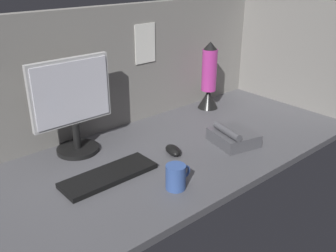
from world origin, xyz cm
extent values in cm
cube|color=#515156|center=(0.00, 0.00, -1.50)|extent=(180.00, 80.00, 3.00)
cube|color=gray|center=(0.00, 37.50, 28.73)|extent=(180.00, 5.00, 57.46)
cube|color=white|center=(11.07, 34.70, 38.76)|extent=(11.87, 0.40, 18.84)
cube|color=gray|center=(87.50, 0.00, 28.73)|extent=(5.00, 80.00, 57.46)
cylinder|color=black|center=(-34.37, 24.50, 0.90)|extent=(18.00, 18.00, 1.80)
cylinder|color=black|center=(-34.37, 24.50, 7.30)|extent=(3.20, 3.20, 11.00)
cube|color=#B7B7B7|center=(-34.37, 25.50, 26.64)|extent=(34.85, 2.40, 27.67)
cube|color=silver|center=(-34.37, 24.10, 26.64)|extent=(32.45, 0.60, 25.27)
cube|color=black|center=(-36.07, -2.74, 1.00)|extent=(37.11, 13.31, 2.00)
ellipsoid|color=black|center=(-4.91, -4.10, 1.70)|extent=(7.98, 10.76, 3.40)
cylinder|color=#38569E|center=(-21.67, -24.55, 4.64)|extent=(7.32, 7.32, 9.28)
torus|color=#38569E|center=(-17.21, -24.55, 5.11)|extent=(5.09, 1.00, 5.09)
cone|color=black|center=(46.24, 24.73, 5.10)|extent=(11.22, 11.22, 10.20)
cylinder|color=#B2338C|center=(46.24, 24.73, 21.43)|extent=(8.16, 8.16, 22.45)
cone|color=black|center=(46.24, 24.73, 34.69)|extent=(7.35, 7.35, 4.08)
cube|color=#4C4C51|center=(22.48, -13.94, 2.80)|extent=(20.93, 22.42, 5.60)
cylinder|color=#4C4C51|center=(17.80, -13.94, 7.20)|extent=(7.07, 17.38, 3.20)
camera|label=1|loc=(-99.42, -110.98, 75.70)|focal=40.46mm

